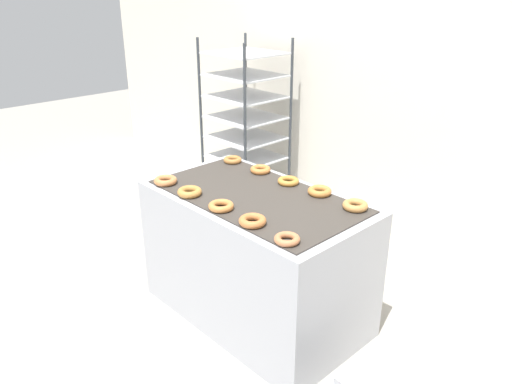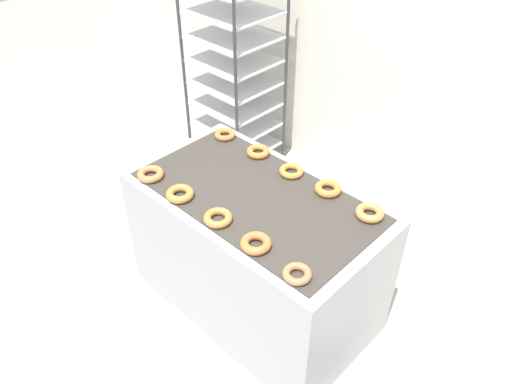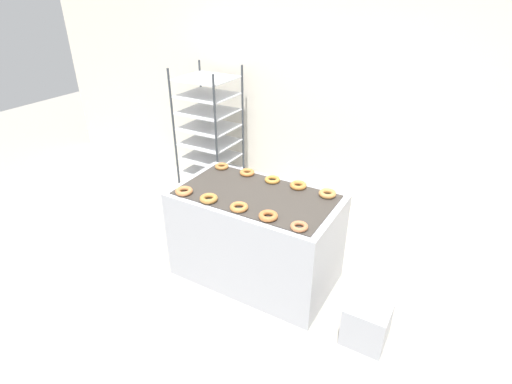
{
  "view_description": "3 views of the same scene",
  "coord_description": "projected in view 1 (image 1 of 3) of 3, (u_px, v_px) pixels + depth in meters",
  "views": [
    {
      "loc": [
        1.95,
        -1.22,
        2.0
      ],
      "look_at": [
        0.0,
        0.64,
        0.85
      ],
      "focal_mm": 35.0,
      "sensor_mm": 36.0,
      "label": 1
    },
    {
      "loc": [
        1.41,
        -0.83,
        2.43
      ],
      "look_at": [
        0.0,
        0.64,
        0.85
      ],
      "focal_mm": 35.0,
      "sensor_mm": 36.0,
      "label": 2
    },
    {
      "loc": [
        1.44,
        -1.85,
        2.4
      ],
      "look_at": [
        0.0,
        0.64,
        0.85
      ],
      "focal_mm": 28.0,
      "sensor_mm": 36.0,
      "label": 3
    }
  ],
  "objects": [
    {
      "name": "baking_rack_cart",
      "position": [
        246.0,
        128.0,
        4.42
      ],
      "size": [
        0.61,
        0.56,
        1.56
      ],
      "color": "#33383D",
      "rests_on": "ground_plane"
    },
    {
      "name": "donut_far_rightmost",
      "position": [
        355.0,
        205.0,
        2.75
      ],
      "size": [
        0.14,
        0.14,
        0.04
      ],
      "primitive_type": "torus",
      "color": "#B67E41",
      "rests_on": "fryer_machine"
    },
    {
      "name": "donut_far_right",
      "position": [
        320.0,
        191.0,
        2.94
      ],
      "size": [
        0.14,
        0.14,
        0.04
      ],
      "primitive_type": "torus",
      "color": "#B77435",
      "rests_on": "fryer_machine"
    },
    {
      "name": "fryer_machine",
      "position": [
        256.0,
        257.0,
        3.1
      ],
      "size": [
        1.37,
        0.77,
        0.83
      ],
      "color": "#A8AAB2",
      "rests_on": "ground_plane"
    },
    {
      "name": "donut_near_leftmost",
      "position": [
        165.0,
        181.0,
        3.1
      ],
      "size": [
        0.14,
        0.14,
        0.04
      ],
      "primitive_type": "torus",
      "color": "#B57040",
      "rests_on": "fryer_machine"
    },
    {
      "name": "donut_far_left",
      "position": [
        260.0,
        170.0,
        3.28
      ],
      "size": [
        0.13,
        0.13,
        0.04
      ],
      "primitive_type": "torus",
      "color": "#BC7136",
      "rests_on": "fryer_machine"
    },
    {
      "name": "ground_plane",
      "position": [
        176.0,
        358.0,
        2.86
      ],
      "size": [
        14.0,
        14.0,
        0.0
      ],
      "primitive_type": "plane",
      "color": "#9E998E"
    },
    {
      "name": "wall_back",
      "position": [
        403.0,
        69.0,
        3.66
      ],
      "size": [
        8.0,
        0.05,
        2.8
      ],
      "color": "silver",
      "rests_on": "ground_plane"
    },
    {
      "name": "donut_near_left",
      "position": [
        190.0,
        192.0,
        2.93
      ],
      "size": [
        0.14,
        0.14,
        0.04
      ],
      "primitive_type": "torus",
      "color": "#AC7536",
      "rests_on": "fryer_machine"
    },
    {
      "name": "donut_near_rightmost",
      "position": [
        287.0,
        239.0,
        2.4
      ],
      "size": [
        0.13,
        0.13,
        0.03
      ],
      "primitive_type": "torus",
      "color": "#B16C43",
      "rests_on": "fryer_machine"
    },
    {
      "name": "donut_far_leftmost",
      "position": [
        233.0,
        160.0,
        3.46
      ],
      "size": [
        0.13,
        0.13,
        0.03
      ],
      "primitive_type": "torus",
      "color": "#A76C34",
      "rests_on": "fryer_machine"
    },
    {
      "name": "donut_near_right",
      "position": [
        253.0,
        221.0,
        2.58
      ],
      "size": [
        0.14,
        0.14,
        0.04
      ],
      "primitive_type": "torus",
      "color": "#B26935",
      "rests_on": "fryer_machine"
    },
    {
      "name": "donut_far_center",
      "position": [
        288.0,
        181.0,
        3.1
      ],
      "size": [
        0.13,
        0.13,
        0.03
      ],
      "primitive_type": "torus",
      "color": "#BA7D33",
      "rests_on": "fryer_machine"
    },
    {
      "name": "donut_near_center",
      "position": [
        221.0,
        206.0,
        2.75
      ],
      "size": [
        0.14,
        0.14,
        0.04
      ],
      "primitive_type": "torus",
      "color": "#B97339",
      "rests_on": "fryer_machine"
    }
  ]
}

